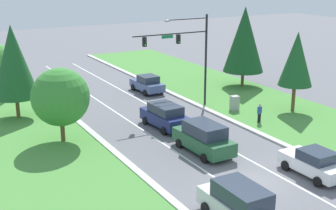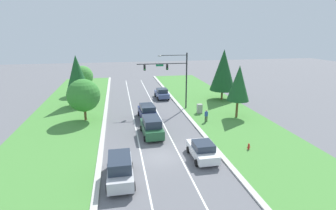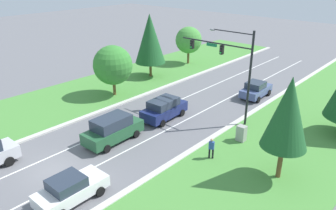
{
  "view_description": "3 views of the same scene",
  "coord_description": "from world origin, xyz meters",
  "px_view_note": "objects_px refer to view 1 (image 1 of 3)",
  "views": [
    {
      "loc": [
        -17.13,
        -19.85,
        12.42
      ],
      "look_at": [
        0.73,
        12.17,
        1.6
      ],
      "focal_mm": 50.0,
      "sensor_mm": 36.0,
      "label": 1
    },
    {
      "loc": [
        -3.61,
        -22.11,
        11.47
      ],
      "look_at": [
        2.56,
        9.84,
        2.24
      ],
      "focal_mm": 28.0,
      "sensor_mm": 36.0,
      "label": 2
    },
    {
      "loc": [
        18.84,
        -9.11,
        13.17
      ],
      "look_at": [
        0.4,
        11.59,
        1.42
      ],
      "focal_mm": 35.0,
      "sensor_mm": 36.0,
      "label": 3
    }
  ],
  "objects_px": {
    "oak_near_left_tree": "(60,97)",
    "conifer_mid_left_tree": "(13,61)",
    "navy_suv": "(165,116)",
    "forest_suv": "(204,138)",
    "conifer_near_right_tree": "(244,39)",
    "pedestrian": "(259,112)",
    "traffic_signal_mast": "(187,48)",
    "silver_suv": "(240,205)",
    "conifer_far_right_tree": "(296,59)",
    "utility_cabinet": "(235,104)",
    "slate_blue_sedan": "(147,84)",
    "white_sedan": "(314,163)"
  },
  "relations": [
    {
      "from": "pedestrian",
      "to": "conifer_near_right_tree",
      "type": "xyz_separation_m",
      "value": [
        6.45,
        10.57,
        4.21
      ]
    },
    {
      "from": "navy_suv",
      "to": "conifer_far_right_tree",
      "type": "height_order",
      "value": "conifer_far_right_tree"
    },
    {
      "from": "navy_suv",
      "to": "forest_suv",
      "type": "relative_size",
      "value": 0.94
    },
    {
      "from": "silver_suv",
      "to": "conifer_far_right_tree",
      "type": "xyz_separation_m",
      "value": [
        15.92,
        13.01,
        3.7
      ]
    },
    {
      "from": "silver_suv",
      "to": "white_sedan",
      "type": "xyz_separation_m",
      "value": [
        7.55,
        2.39,
        -0.24
      ]
    },
    {
      "from": "navy_suv",
      "to": "conifer_near_right_tree",
      "type": "relative_size",
      "value": 0.56
    },
    {
      "from": "traffic_signal_mast",
      "to": "conifer_near_right_tree",
      "type": "xyz_separation_m",
      "value": [
        9.43,
        3.88,
        -0.42
      ]
    },
    {
      "from": "navy_suv",
      "to": "conifer_near_right_tree",
      "type": "distance_m",
      "value": 16.31
    },
    {
      "from": "utility_cabinet",
      "to": "conifer_near_right_tree",
      "type": "height_order",
      "value": "conifer_near_right_tree"
    },
    {
      "from": "traffic_signal_mast",
      "to": "utility_cabinet",
      "type": "bearing_deg",
      "value": -41.3
    },
    {
      "from": "forest_suv",
      "to": "conifer_near_right_tree",
      "type": "bearing_deg",
      "value": 42.68
    },
    {
      "from": "conifer_far_right_tree",
      "to": "traffic_signal_mast",
      "type": "bearing_deg",
      "value": 143.97
    },
    {
      "from": "silver_suv",
      "to": "conifer_near_right_tree",
      "type": "xyz_separation_m",
      "value": [
        17.64,
        22.5,
        4.06
      ]
    },
    {
      "from": "navy_suv",
      "to": "traffic_signal_mast",
      "type": "bearing_deg",
      "value": 38.31
    },
    {
      "from": "pedestrian",
      "to": "oak_near_left_tree",
      "type": "bearing_deg",
      "value": -33.14
    },
    {
      "from": "slate_blue_sedan",
      "to": "white_sedan",
      "type": "bearing_deg",
      "value": -92.46
    },
    {
      "from": "slate_blue_sedan",
      "to": "conifer_near_right_tree",
      "type": "xyz_separation_m",
      "value": [
        10.0,
        -2.95,
        4.26
      ]
    },
    {
      "from": "oak_near_left_tree",
      "to": "forest_suv",
      "type": "bearing_deg",
      "value": -40.34
    },
    {
      "from": "conifer_far_right_tree",
      "to": "pedestrian",
      "type": "bearing_deg",
      "value": -167.16
    },
    {
      "from": "silver_suv",
      "to": "white_sedan",
      "type": "height_order",
      "value": "silver_suv"
    },
    {
      "from": "pedestrian",
      "to": "conifer_near_right_tree",
      "type": "distance_m",
      "value": 13.08
    },
    {
      "from": "silver_suv",
      "to": "oak_near_left_tree",
      "type": "xyz_separation_m",
      "value": [
        -4.28,
        15.62,
        2.36
      ]
    },
    {
      "from": "navy_suv",
      "to": "utility_cabinet",
      "type": "bearing_deg",
      "value": 3.89
    },
    {
      "from": "traffic_signal_mast",
      "to": "navy_suv",
      "type": "relative_size",
      "value": 1.74
    },
    {
      "from": "traffic_signal_mast",
      "to": "silver_suv",
      "type": "xyz_separation_m",
      "value": [
        -8.21,
        -18.62,
        -4.48
      ]
    },
    {
      "from": "oak_near_left_tree",
      "to": "conifer_mid_left_tree",
      "type": "xyz_separation_m",
      "value": [
        -1.66,
        7.38,
        1.51
      ]
    },
    {
      "from": "slate_blue_sedan",
      "to": "conifer_near_right_tree",
      "type": "relative_size",
      "value": 0.51
    },
    {
      "from": "navy_suv",
      "to": "utility_cabinet",
      "type": "xyz_separation_m",
      "value": [
        7.63,
        0.92,
        -0.3
      ]
    },
    {
      "from": "pedestrian",
      "to": "oak_near_left_tree",
      "type": "height_order",
      "value": "oak_near_left_tree"
    },
    {
      "from": "silver_suv",
      "to": "forest_suv",
      "type": "bearing_deg",
      "value": 67.47
    },
    {
      "from": "white_sedan",
      "to": "utility_cabinet",
      "type": "xyz_separation_m",
      "value": [
        3.95,
        13.33,
        -0.15
      ]
    },
    {
      "from": "forest_suv",
      "to": "conifer_far_right_tree",
      "type": "bearing_deg",
      "value": 17.05
    },
    {
      "from": "silver_suv",
      "to": "conifer_far_right_tree",
      "type": "distance_m",
      "value": 20.89
    },
    {
      "from": "traffic_signal_mast",
      "to": "forest_suv",
      "type": "height_order",
      "value": "traffic_signal_mast"
    },
    {
      "from": "pedestrian",
      "to": "conifer_near_right_tree",
      "type": "relative_size",
      "value": 0.2
    },
    {
      "from": "navy_suv",
      "to": "conifer_mid_left_tree",
      "type": "distance_m",
      "value": 13.37
    },
    {
      "from": "forest_suv",
      "to": "oak_near_left_tree",
      "type": "bearing_deg",
      "value": 138.03
    },
    {
      "from": "forest_suv",
      "to": "oak_near_left_tree",
      "type": "xyz_separation_m",
      "value": [
        -7.95,
        6.75,
        2.36
      ]
    },
    {
      "from": "traffic_signal_mast",
      "to": "conifer_mid_left_tree",
      "type": "distance_m",
      "value": 14.82
    },
    {
      "from": "silver_suv",
      "to": "conifer_far_right_tree",
      "type": "relative_size",
      "value": 0.69
    },
    {
      "from": "utility_cabinet",
      "to": "conifer_far_right_tree",
      "type": "xyz_separation_m",
      "value": [
        4.42,
        -2.72,
        4.09
      ]
    },
    {
      "from": "slate_blue_sedan",
      "to": "forest_suv",
      "type": "bearing_deg",
      "value": -105.69
    },
    {
      "from": "navy_suv",
      "to": "conifer_mid_left_tree",
      "type": "relative_size",
      "value": 0.6
    },
    {
      "from": "navy_suv",
      "to": "pedestrian",
      "type": "distance_m",
      "value": 7.87
    },
    {
      "from": "forest_suv",
      "to": "pedestrian",
      "type": "height_order",
      "value": "forest_suv"
    },
    {
      "from": "traffic_signal_mast",
      "to": "slate_blue_sedan",
      "type": "distance_m",
      "value": 8.3
    },
    {
      "from": "slate_blue_sedan",
      "to": "pedestrian",
      "type": "height_order",
      "value": "slate_blue_sedan"
    },
    {
      "from": "conifer_far_right_tree",
      "to": "slate_blue_sedan",
      "type": "bearing_deg",
      "value": 123.65
    },
    {
      "from": "navy_suv",
      "to": "silver_suv",
      "type": "height_order",
      "value": "silver_suv"
    },
    {
      "from": "pedestrian",
      "to": "oak_near_left_tree",
      "type": "distance_m",
      "value": 16.09
    }
  ]
}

